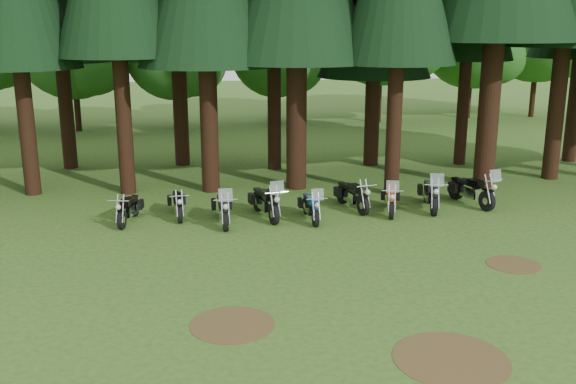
# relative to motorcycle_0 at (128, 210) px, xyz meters

# --- Properties ---
(ground) EXTENTS (120.00, 120.00, 0.00)m
(ground) POSITION_rel_motorcycle_0_xyz_m (5.88, -5.70, -0.42)
(ground) COLOR #2F5916
(ground) RESTS_ON ground
(decid_2) EXTENTS (6.72, 6.53, 8.40)m
(decid_2) POSITION_rel_motorcycle_0_xyz_m (-4.55, 19.08, 4.54)
(decid_2) COLOR black
(decid_2) RESTS_ON ground
(decid_3) EXTENTS (6.12, 5.95, 7.65)m
(decid_3) POSITION_rel_motorcycle_0_xyz_m (1.17, 19.43, 4.09)
(decid_3) COLOR black
(decid_3) RESTS_ON ground
(decid_4) EXTENTS (5.93, 5.76, 7.41)m
(decid_4) POSITION_rel_motorcycle_0_xyz_m (7.46, 20.62, 3.95)
(decid_4) COLOR black
(decid_4) RESTS_ON ground
(decid_5) EXTENTS (8.45, 8.21, 10.56)m
(decid_5) POSITION_rel_motorcycle_0_xyz_m (14.18, 20.01, 5.81)
(decid_5) COLOR black
(decid_5) RESTS_ON ground
(decid_6) EXTENTS (7.06, 6.86, 8.82)m
(decid_6) POSITION_rel_motorcycle_0_xyz_m (20.74, 21.31, 4.79)
(decid_6) COLOR black
(decid_6) RESTS_ON ground
(decid_7) EXTENTS (8.44, 8.20, 10.55)m
(decid_7) POSITION_rel_motorcycle_0_xyz_m (25.35, 21.13, 5.81)
(decid_7) COLOR black
(decid_7) RESTS_ON ground
(dirt_patch_0) EXTENTS (1.80, 1.80, 0.01)m
(dirt_patch_0) POSITION_rel_motorcycle_0_xyz_m (2.88, -7.70, -0.41)
(dirt_patch_0) COLOR #4C3D1E
(dirt_patch_0) RESTS_ON ground
(dirt_patch_1) EXTENTS (1.40, 1.40, 0.01)m
(dirt_patch_1) POSITION_rel_motorcycle_0_xyz_m (10.38, -5.20, -0.41)
(dirt_patch_1) COLOR #4C3D1E
(dirt_patch_1) RESTS_ON ground
(dirt_patch_2) EXTENTS (2.20, 2.20, 0.01)m
(dirt_patch_2) POSITION_rel_motorcycle_0_xyz_m (6.88, -9.70, -0.41)
(dirt_patch_2) COLOR #4C3D1E
(dirt_patch_2) RESTS_ON ground
(motorcycle_0) EXTENTS (0.51, 2.00, 0.82)m
(motorcycle_0) POSITION_rel_motorcycle_0_xyz_m (0.00, 0.00, 0.00)
(motorcycle_0) COLOR black
(motorcycle_0) RESTS_ON ground
(motorcycle_1) EXTENTS (0.37, 1.98, 0.81)m
(motorcycle_1) POSITION_rel_motorcycle_0_xyz_m (1.54, 0.40, -0.01)
(motorcycle_1) COLOR black
(motorcycle_1) RESTS_ON ground
(motorcycle_2) EXTENTS (0.43, 2.24, 1.41)m
(motorcycle_2) POSITION_rel_motorcycle_0_xyz_m (2.98, -0.56, 0.05)
(motorcycle_2) COLOR black
(motorcycle_2) RESTS_ON ground
(motorcycle_3) EXTENTS (0.81, 2.34, 1.47)m
(motorcycle_3) POSITION_rel_motorcycle_0_xyz_m (4.37, -0.08, 0.07)
(motorcycle_3) COLOR black
(motorcycle_3) RESTS_ON ground
(motorcycle_4) EXTENTS (0.38, 2.04, 1.28)m
(motorcycle_4) POSITION_rel_motorcycle_0_xyz_m (5.78, -0.57, 0.01)
(motorcycle_4) COLOR black
(motorcycle_4) RESTS_ON ground
(motorcycle_5) EXTENTS (0.66, 2.19, 0.90)m
(motorcycle_5) POSITION_rel_motorcycle_0_xyz_m (7.40, 0.52, 0.04)
(motorcycle_5) COLOR black
(motorcycle_5) RESTS_ON ground
(motorcycle_6) EXTENTS (0.80, 2.13, 1.35)m
(motorcycle_6) POSITION_rel_motorcycle_0_xyz_m (8.57, -0.09, 0.03)
(motorcycle_6) COLOR black
(motorcycle_6) RESTS_ON ground
(motorcycle_7) EXTENTS (0.77, 2.37, 1.49)m
(motorcycle_7) POSITION_rel_motorcycle_0_xyz_m (10.05, 0.17, 0.08)
(motorcycle_7) COLOR black
(motorcycle_7) RESTS_ON ground
(motorcycle_8) EXTENTS (0.96, 2.35, 1.50)m
(motorcycle_8) POSITION_rel_motorcycle_0_xyz_m (11.63, 0.46, 0.08)
(motorcycle_8) COLOR black
(motorcycle_8) RESTS_ON ground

